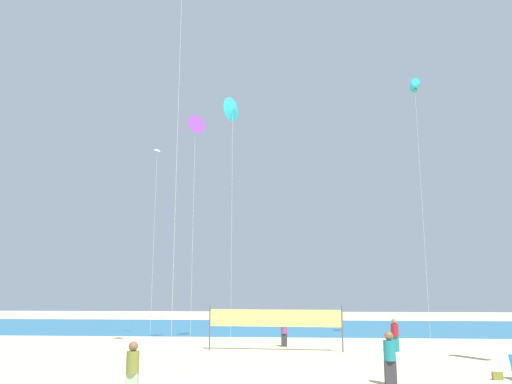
% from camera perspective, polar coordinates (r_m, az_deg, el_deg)
% --- Properties ---
extents(ocean_band, '(120.00, 20.00, 0.01)m').
position_cam_1_polar(ocean_band, '(46.38, 4.51, -14.91)').
color(ocean_band, '#1E6B99').
rests_on(ocean_band, ground).
extents(beachgoer_teal_shirt, '(0.42, 0.42, 1.82)m').
position_cam_1_polar(beachgoer_teal_shirt, '(19.14, 14.82, -17.46)').
color(beachgoer_teal_shirt, '#2D2D33').
rests_on(beachgoer_teal_shirt, ground).
extents(beachgoer_maroon_shirt, '(0.40, 0.40, 1.73)m').
position_cam_1_polar(beachgoer_maroon_shirt, '(29.20, 15.36, -15.13)').
color(beachgoer_maroon_shirt, '#19727A').
rests_on(beachgoer_maroon_shirt, ground).
extents(beachgoer_plum_shirt, '(0.37, 0.37, 1.61)m').
position_cam_1_polar(beachgoer_plum_shirt, '(30.70, 3.19, -15.39)').
color(beachgoer_plum_shirt, '#2D2D33').
rests_on(beachgoer_plum_shirt, ground).
extents(beachgoer_olive_shirt, '(0.39, 0.39, 1.71)m').
position_cam_1_polar(beachgoer_olive_shirt, '(16.69, -13.74, -18.74)').
color(beachgoer_olive_shirt, '#99B28C').
rests_on(beachgoer_olive_shirt, ground).
extents(volleyball_net, '(7.31, 0.60, 2.40)m').
position_cam_1_polar(volleyball_net, '(28.47, 2.13, -14.21)').
color(volleyball_net, '#4C4C51').
rests_on(volleyball_net, ground).
extents(beach_handbag, '(0.36, 0.18, 0.29)m').
position_cam_1_polar(beach_handbag, '(21.67, 25.54, -18.18)').
color(beach_handbag, olive).
rests_on(beach_handbag, ground).
extents(kite_cyan_delta, '(0.99, 1.51, 15.45)m').
position_cam_1_polar(kite_cyan_delta, '(32.97, -2.64, 9.26)').
color(kite_cyan_delta, silver).
rests_on(kite_cyan_delta, ground).
extents(kite_cyan_tube, '(0.72, 1.30, 17.48)m').
position_cam_1_polar(kite_cyan_tube, '(37.52, 17.44, 11.28)').
color(kite_cyan_tube, silver).
rests_on(kite_cyan_tube, ground).
extents(kite_violet_delta, '(1.19, 1.02, 14.14)m').
position_cam_1_polar(kite_violet_delta, '(32.62, -6.84, 7.46)').
color(kite_violet_delta, silver).
rests_on(kite_violet_delta, ground).
extents(kite_white_diamond, '(0.69, 0.68, 13.18)m').
position_cam_1_polar(kite_white_diamond, '(36.80, -11.06, 4.13)').
color(kite_white_diamond, silver).
rests_on(kite_white_diamond, ground).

